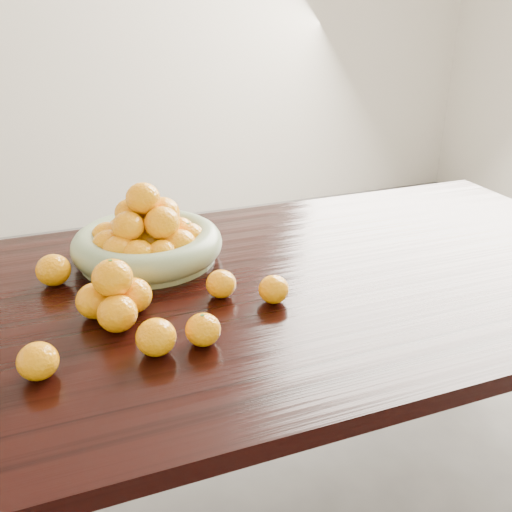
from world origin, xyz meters
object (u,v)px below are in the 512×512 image
object	(u,v)px
loose_orange_0	(203,330)
dining_table	(263,314)
fruit_bowl	(147,240)
orange_pyramid	(115,296)

from	to	relation	value
loose_orange_0	dining_table	bearing A→B (deg)	44.70
fruit_bowl	dining_table	bearing A→B (deg)	-44.12
orange_pyramid	loose_orange_0	distance (m)	0.21
orange_pyramid	loose_orange_0	bearing A→B (deg)	-47.45
dining_table	orange_pyramid	distance (m)	0.38
loose_orange_0	fruit_bowl	bearing A→B (deg)	92.95
orange_pyramid	loose_orange_0	size ratio (longest dim) A/B	2.29
dining_table	loose_orange_0	bearing A→B (deg)	-135.30
fruit_bowl	loose_orange_0	distance (m)	0.43
fruit_bowl	loose_orange_0	xyz separation A→B (m)	(0.02, -0.43, -0.02)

